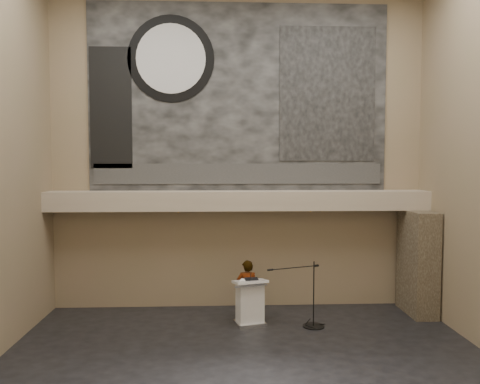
{
  "coord_description": "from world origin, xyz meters",
  "views": [
    {
      "loc": [
        -0.53,
        -8.71,
        3.94
      ],
      "look_at": [
        0.0,
        3.2,
        3.2
      ],
      "focal_mm": 35.0,
      "sensor_mm": 36.0,
      "label": 1
    }
  ],
  "objects": [
    {
      "name": "mic_stand",
      "position": [
        1.69,
        2.24,
        0.24
      ],
      "size": [
        1.42,
        0.66,
        1.59
      ],
      "rotation": [
        0.0,
        0.0,
        0.33
      ],
      "color": "black",
      "rests_on": "floor"
    },
    {
      "name": "wall_back",
      "position": [
        0.0,
        4.0,
        4.25
      ],
      "size": [
        10.0,
        0.02,
        8.5
      ],
      "primitive_type": "cube",
      "color": "#857554",
      "rests_on": "floor"
    },
    {
      "name": "lectern",
      "position": [
        0.21,
        2.45,
        0.55
      ],
      "size": [
        0.89,
        0.73,
        1.14
      ],
      "rotation": [
        0.0,
        0.0,
        0.26
      ],
      "color": "silver",
      "rests_on": "floor"
    },
    {
      "name": "soffit",
      "position": [
        0.0,
        3.6,
        2.95
      ],
      "size": [
        10.0,
        0.8,
        0.5
      ],
      "primitive_type": "cube",
      "color": "tan",
      "rests_on": "wall_back"
    },
    {
      "name": "banner_clock_rim",
      "position": [
        -1.8,
        3.93,
        6.7
      ],
      "size": [
        2.3,
        0.02,
        2.3
      ],
      "primitive_type": "cylinder",
      "rotation": [
        1.57,
        0.0,
        0.0
      ],
      "color": "black",
      "rests_on": "banner"
    },
    {
      "name": "banner_building_print",
      "position": [
        2.4,
        3.93,
        5.8
      ],
      "size": [
        2.6,
        0.02,
        3.6
      ],
      "primitive_type": "cube",
      "color": "black",
      "rests_on": "banner"
    },
    {
      "name": "banner_clock_face",
      "position": [
        -1.8,
        3.91,
        6.7
      ],
      "size": [
        1.84,
        0.02,
        1.84
      ],
      "primitive_type": "cylinder",
      "rotation": [
        1.57,
        0.0,
        0.0
      ],
      "color": "silver",
      "rests_on": "banner"
    },
    {
      "name": "banner",
      "position": [
        0.0,
        3.97,
        5.7
      ],
      "size": [
        8.0,
        0.05,
        5.0
      ],
      "primitive_type": "cube",
      "color": "black",
      "rests_on": "wall_back"
    },
    {
      "name": "papers",
      "position": [
        0.08,
        2.45,
        1.1
      ],
      "size": [
        0.28,
        0.33,
        0.0
      ],
      "primitive_type": "cube",
      "rotation": [
        0.0,
        0.0,
        -0.27
      ],
      "color": "white",
      "rests_on": "lectern"
    },
    {
      "name": "sprinkler_right",
      "position": [
        1.9,
        3.55,
        2.67
      ],
      "size": [
        0.04,
        0.04,
        0.06
      ],
      "primitive_type": "cylinder",
      "color": "#B2893D",
      "rests_on": "soffit"
    },
    {
      "name": "stone_pier",
      "position": [
        4.65,
        3.15,
        1.35
      ],
      "size": [
        0.6,
        1.4,
        2.7
      ],
      "primitive_type": "cube",
      "color": "#403527",
      "rests_on": "floor"
    },
    {
      "name": "wall_front",
      "position": [
        0.0,
        -4.0,
        4.25
      ],
      "size": [
        10.0,
        0.02,
        8.5
      ],
      "primitive_type": "cube",
      "color": "#857554",
      "rests_on": "floor"
    },
    {
      "name": "floor",
      "position": [
        0.0,
        0.0,
        0.0
      ],
      "size": [
        10.0,
        10.0,
        0.0
      ],
      "primitive_type": "plane",
      "color": "black",
      "rests_on": "ground"
    },
    {
      "name": "speaker_person",
      "position": [
        0.16,
        2.86,
        0.75
      ],
      "size": [
        0.56,
        0.38,
        1.51
      ],
      "primitive_type": "imported",
      "rotation": [
        0.0,
        0.0,
        3.17
      ],
      "color": "beige",
      "rests_on": "floor"
    },
    {
      "name": "banner_brick_print",
      "position": [
        -3.4,
        3.93,
        5.4
      ],
      "size": [
        1.1,
        0.02,
        3.2
      ],
      "primitive_type": "cube",
      "color": "black",
      "rests_on": "banner"
    },
    {
      "name": "banner_text_strip",
      "position": [
        0.0,
        3.93,
        3.65
      ],
      "size": [
        7.76,
        0.02,
        0.55
      ],
      "primitive_type": "cube",
      "color": "#2E2E2E",
      "rests_on": "banner"
    },
    {
      "name": "sprinkler_left",
      "position": [
        -1.6,
        3.55,
        2.67
      ],
      "size": [
        0.04,
        0.04,
        0.06
      ],
      "primitive_type": "cylinder",
      "color": "#B2893D",
      "rests_on": "soffit"
    },
    {
      "name": "binder",
      "position": [
        0.25,
        2.48,
        1.12
      ],
      "size": [
        0.34,
        0.28,
        0.04
      ],
      "primitive_type": "cube",
      "rotation": [
        0.0,
        0.0,
        0.09
      ],
      "color": "black",
      "rests_on": "lectern"
    }
  ]
}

